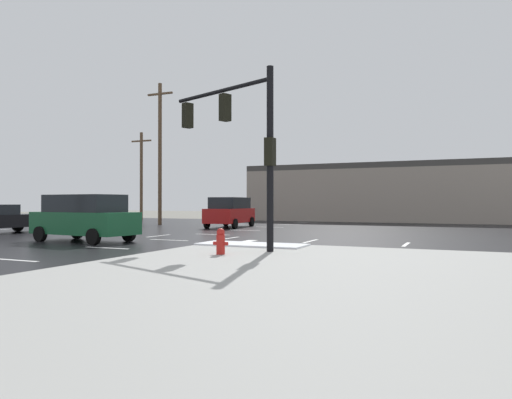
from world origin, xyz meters
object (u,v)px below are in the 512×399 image
Objects in this scene: fire_hydrant at (221,241)px; suv_green at (85,217)px; utility_pole_far at (160,151)px; utility_pole_distant at (141,174)px; suv_red at (230,212)px; traffic_signal_mast at (241,132)px.

fire_hydrant is 0.16× the size of suv_green.
utility_pole_far is 1.29× the size of utility_pole_distant.
utility_pole_distant is (-21.07, 23.55, 3.82)m from fire_hydrant.
suv_red is 0.46× the size of utility_pole_far.
traffic_signal_mast reaches higher than suv_red.
suv_red is at bearing 116.12° from fire_hydrant.
utility_pole_far is at bearing 130.09° from fire_hydrant.
suv_red is 12.93m from suv_green.
traffic_signal_mast is 0.55× the size of utility_pole_far.
utility_pole_far reaches higher than traffic_signal_mast.
utility_pole_distant is at bearing 131.83° from fire_hydrant.
utility_pole_far is (-6.51, 1.09, 4.50)m from suv_red.
suv_red is at bearing -86.86° from suv_green.
fire_hydrant is 0.10× the size of utility_pole_distant.
utility_pole_far is (-6.04, 14.01, 4.50)m from suv_green.
suv_green is 24.41m from utility_pole_distant.
suv_red is at bearing -29.85° from utility_pole_distant.
utility_pole_distant reaches higher than suv_green.
utility_pole_distant reaches higher than fire_hydrant.
fire_hydrant is 22.82m from utility_pole_far.
suv_green is 15.91m from utility_pole_far.
fire_hydrant is 8.84m from suv_green.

